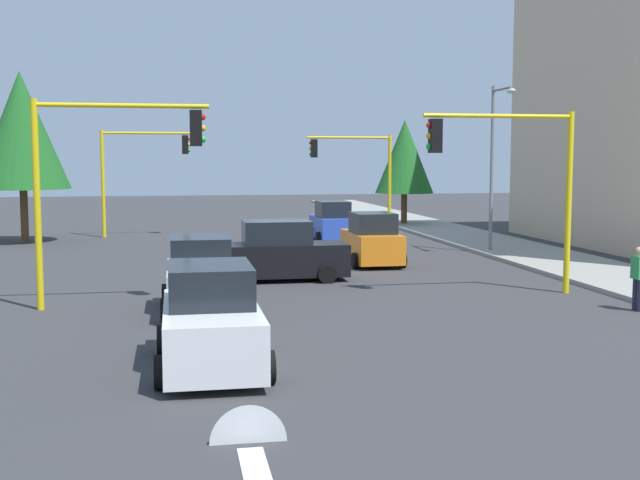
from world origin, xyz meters
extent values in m
plane|color=#353538|center=(0.00, 0.00, 0.00)|extent=(120.00, 120.00, 0.00)
cube|color=gray|center=(-5.00, 10.50, 0.07)|extent=(80.00, 4.00, 0.15)
cube|color=silver|center=(12.30, -3.00, 0.01)|extent=(2.20, 0.36, 0.01)
cone|color=silver|center=(11.00, -3.00, 0.01)|extent=(0.01, 1.10, 1.10)
cube|color=silver|center=(18.30, -3.00, 0.01)|extent=(2.20, 0.36, 0.01)
cone|color=silver|center=(17.00, -3.00, 0.01)|extent=(0.01, 1.10, 1.10)
cylinder|color=yellow|center=(6.00, -7.50, 2.77)|extent=(0.18, 0.18, 5.54)
cylinder|color=yellow|center=(6.00, -5.25, 5.39)|extent=(0.12, 4.50, 0.12)
cube|color=black|center=(6.00, -3.36, 4.81)|extent=(0.36, 0.32, 0.96)
sphere|color=red|center=(6.00, -3.18, 5.11)|extent=(0.18, 0.18, 0.18)
sphere|color=yellow|center=(6.00, -3.18, 4.81)|extent=(0.18, 0.18, 0.18)
sphere|color=green|center=(6.00, -3.18, 4.51)|extent=(0.18, 0.18, 0.18)
cylinder|color=yellow|center=(-14.00, -7.50, 2.72)|extent=(0.18, 0.18, 5.43)
cylinder|color=yellow|center=(-14.00, -5.25, 5.28)|extent=(0.12, 4.50, 0.12)
cube|color=black|center=(-14.00, -3.36, 4.70)|extent=(0.36, 0.32, 0.96)
sphere|color=red|center=(-14.00, -3.18, 5.00)|extent=(0.18, 0.18, 0.18)
sphere|color=yellow|center=(-14.00, -3.18, 4.70)|extent=(0.18, 0.18, 0.18)
sphere|color=green|center=(-14.00, -3.18, 4.40)|extent=(0.18, 0.18, 0.18)
cylinder|color=yellow|center=(6.00, 7.50, 2.68)|extent=(0.18, 0.18, 5.36)
cylinder|color=yellow|center=(6.00, 5.25, 5.21)|extent=(0.12, 4.50, 0.12)
cube|color=black|center=(6.00, 3.36, 4.63)|extent=(0.36, 0.32, 0.96)
sphere|color=red|center=(6.00, 3.18, 4.93)|extent=(0.18, 0.18, 0.18)
sphere|color=yellow|center=(6.00, 3.18, 4.63)|extent=(0.18, 0.18, 0.18)
sphere|color=green|center=(6.00, 3.18, 4.33)|extent=(0.18, 0.18, 0.18)
cylinder|color=yellow|center=(-14.00, 7.50, 2.63)|extent=(0.18, 0.18, 5.26)
cylinder|color=yellow|center=(-14.00, 5.25, 5.11)|extent=(0.12, 4.50, 0.12)
cube|color=black|center=(-14.00, 3.36, 4.53)|extent=(0.36, 0.32, 0.96)
sphere|color=red|center=(-14.00, 3.18, 4.83)|extent=(0.18, 0.18, 0.18)
sphere|color=yellow|center=(-14.00, 3.18, 4.53)|extent=(0.18, 0.18, 0.18)
sphere|color=green|center=(-14.00, 3.18, 4.23)|extent=(0.18, 0.18, 0.18)
cylinder|color=slate|center=(-4.00, 9.20, 3.50)|extent=(0.14, 0.14, 7.00)
cylinder|color=slate|center=(-3.10, 9.20, 6.80)|extent=(1.80, 0.10, 0.10)
ellipsoid|color=silver|center=(-2.20, 9.20, 6.65)|extent=(0.56, 0.28, 0.20)
cylinder|color=brown|center=(-12.00, -11.00, 1.38)|extent=(0.36, 0.36, 2.76)
cone|color=#1E6023|center=(-12.00, -11.00, 5.33)|extent=(4.42, 4.42, 5.53)
cylinder|color=brown|center=(-18.00, 9.50, 1.08)|extent=(0.36, 0.36, 2.16)
cone|color=#1E6023|center=(-18.00, 9.50, 4.12)|extent=(3.45, 3.45, 4.32)
cube|color=black|center=(2.00, -0.47, 0.69)|extent=(1.72, 4.20, 1.05)
cube|color=black|center=(2.00, -0.68, 1.60)|extent=(1.51, 2.18, 0.76)
cylinder|color=black|center=(1.08, 0.83, 0.30)|extent=(0.20, 0.60, 0.60)
cylinder|color=black|center=(2.92, 0.83, 0.30)|extent=(0.20, 0.60, 0.60)
cylinder|color=black|center=(1.08, -1.77, 0.30)|extent=(0.20, 0.60, 0.60)
cylinder|color=black|center=(2.92, -1.77, 0.30)|extent=(0.20, 0.60, 0.60)
cube|color=orange|center=(-1.33, 3.35, 0.69)|extent=(3.63, 1.66, 1.05)
cube|color=black|center=(-1.14, 3.35, 1.60)|extent=(1.89, 1.46, 0.76)
cylinder|color=black|center=(-2.45, 2.46, 0.30)|extent=(0.60, 0.20, 0.60)
cylinder|color=black|center=(-2.45, 4.24, 0.30)|extent=(0.60, 0.20, 0.60)
cylinder|color=black|center=(-0.20, 2.46, 0.30)|extent=(0.60, 0.20, 0.60)
cylinder|color=black|center=(-0.20, 4.24, 0.30)|extent=(0.60, 0.20, 0.60)
cube|color=white|center=(12.77, -3.32, 0.69)|extent=(4.14, 1.78, 1.05)
cube|color=black|center=(12.57, -3.32, 1.60)|extent=(2.15, 1.57, 0.76)
cylinder|color=black|center=(14.06, -2.36, 0.30)|extent=(0.60, 0.20, 0.60)
cylinder|color=black|center=(14.06, -4.27, 0.30)|extent=(0.60, 0.20, 0.60)
cylinder|color=black|center=(11.49, -2.36, 0.30)|extent=(0.60, 0.20, 0.60)
cylinder|color=black|center=(11.49, -4.27, 0.30)|extent=(0.60, 0.20, 0.60)
cube|color=#B2B5BA|center=(7.15, -3.33, 0.69)|extent=(3.78, 1.71, 1.05)
cube|color=black|center=(6.96, -3.33, 1.60)|extent=(1.97, 1.51, 0.76)
cylinder|color=black|center=(8.32, -2.41, 0.30)|extent=(0.60, 0.20, 0.60)
cylinder|color=black|center=(8.32, -4.25, 0.30)|extent=(0.60, 0.20, 0.60)
cylinder|color=black|center=(5.97, -2.41, 0.30)|extent=(0.60, 0.20, 0.60)
cylinder|color=black|center=(5.97, -4.25, 0.30)|extent=(0.60, 0.20, 0.60)
cube|color=blue|center=(-9.69, 3.48, 0.69)|extent=(3.69, 1.61, 1.05)
cube|color=black|center=(-9.51, 3.48, 1.60)|extent=(1.92, 1.42, 0.76)
cylinder|color=black|center=(-10.84, 2.62, 0.30)|extent=(0.60, 0.20, 0.60)
cylinder|color=black|center=(-10.84, 4.35, 0.30)|extent=(0.60, 0.20, 0.60)
cylinder|color=black|center=(-8.55, 2.62, 0.30)|extent=(0.60, 0.20, 0.60)
cylinder|color=black|center=(-8.55, 4.35, 0.30)|extent=(0.60, 0.20, 0.60)
cylinder|color=#262638|center=(9.09, 7.98, 0.42)|extent=(0.16, 0.16, 0.85)
cylinder|color=#262638|center=(8.89, 7.98, 0.42)|extent=(0.16, 0.16, 0.85)
cube|color=green|center=(8.99, 7.98, 1.15)|extent=(0.40, 0.24, 0.60)
sphere|color=tan|center=(8.99, 7.98, 1.59)|extent=(0.22, 0.22, 0.22)
camera|label=1|loc=(27.94, -3.97, 4.00)|focal=45.00mm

